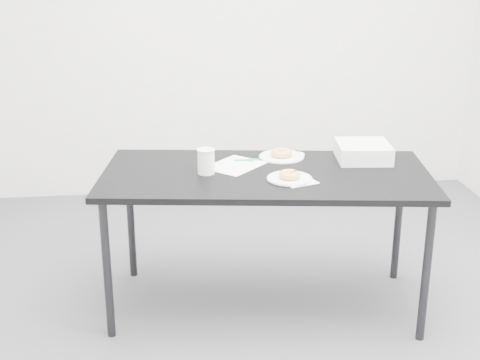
{
  "coord_description": "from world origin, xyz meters",
  "views": [
    {
      "loc": [
        -0.44,
        -3.06,
        1.86
      ],
      "look_at": [
        -0.08,
        0.02,
        0.77
      ],
      "focal_mm": 50.0,
      "sensor_mm": 36.0,
      "label": 1
    }
  ],
  "objects": [
    {
      "name": "plate_far",
      "position": [
        0.19,
        0.38,
        0.77
      ],
      "size": [
        0.25,
        0.25,
        0.01
      ],
      "primitive_type": "cylinder",
      "color": "white",
      "rests_on": "table"
    },
    {
      "name": "plate_near",
      "position": [
        0.17,
        0.01,
        0.77
      ],
      "size": [
        0.23,
        0.23,
        0.01
      ],
      "primitive_type": "cylinder",
      "color": "white",
      "rests_on": "napkin"
    },
    {
      "name": "pen",
      "position": [
        -0.0,
        0.34,
        0.77
      ],
      "size": [
        0.13,
        0.01,
        0.01
      ],
      "primitive_type": "cylinder",
      "rotation": [
        0.0,
        1.57,
        0.01
      ],
      "color": "#0D8F88",
      "rests_on": "scorecard"
    },
    {
      "name": "bakery_box",
      "position": [
        0.62,
        0.29,
        0.81
      ],
      "size": [
        0.3,
        0.3,
        0.09
      ],
      "primitive_type": "cube",
      "rotation": [
        0.0,
        0.0,
        -0.1
      ],
      "color": "silver",
      "rests_on": "table"
    },
    {
      "name": "coffee_cup",
      "position": [
        -0.24,
        0.16,
        0.83
      ],
      "size": [
        0.09,
        0.09,
        0.13
      ],
      "primitive_type": "cylinder",
      "color": "white",
      "rests_on": "table"
    },
    {
      "name": "wall_back",
      "position": [
        0.0,
        2.0,
        1.35
      ],
      "size": [
        4.0,
        0.02,
        2.7
      ],
      "primitive_type": "cube",
      "color": "white",
      "rests_on": "floor"
    },
    {
      "name": "logo_patch",
      "position": [
        0.02,
        0.35,
        0.77
      ],
      "size": [
        0.07,
        0.07,
        0.0
      ],
      "primitive_type": "cube",
      "rotation": [
        0.0,
        0.0,
        -0.74
      ],
      "color": "green",
      "rests_on": "scorecard"
    },
    {
      "name": "donut_near",
      "position": [
        0.17,
        0.01,
        0.79
      ],
      "size": [
        0.12,
        0.12,
        0.04
      ],
      "primitive_type": "torus",
      "rotation": [
        0.0,
        0.0,
        0.19
      ],
      "color": "gold",
      "rests_on": "plate_near"
    },
    {
      "name": "floor",
      "position": [
        0.0,
        0.0,
        0.0
      ],
      "size": [
        4.0,
        4.0,
        0.0
      ],
      "primitive_type": "plane",
      "color": "#4C4C51",
      "rests_on": "ground"
    },
    {
      "name": "table",
      "position": [
        0.07,
        0.14,
        0.71
      ],
      "size": [
        1.76,
        1.0,
        0.76
      ],
      "rotation": [
        0.0,
        0.0,
        -0.14
      ],
      "color": "black",
      "rests_on": "floor"
    },
    {
      "name": "donut_far",
      "position": [
        0.19,
        0.38,
        0.79
      ],
      "size": [
        0.13,
        0.13,
        0.04
      ],
      "primitive_type": "torus",
      "rotation": [
        0.0,
        0.0,
        0.11
      ],
      "color": "gold",
      "rests_on": "plate_far"
    },
    {
      "name": "napkin",
      "position": [
        0.21,
        -0.01,
        0.77
      ],
      "size": [
        0.2,
        0.2,
        0.0
      ],
      "primitive_type": "cube",
      "rotation": [
        0.0,
        0.0,
        0.33
      ],
      "color": "white",
      "rests_on": "table"
    },
    {
      "name": "cup_lid",
      "position": [
        0.28,
        0.4,
        0.77
      ],
      "size": [
        0.09,
        0.09,
        0.01
      ],
      "primitive_type": "cylinder",
      "color": "white",
      "rests_on": "table"
    },
    {
      "name": "scorecard",
      "position": [
        -0.07,
        0.27,
        0.76
      ],
      "size": [
        0.36,
        0.37,
        0.0
      ],
      "primitive_type": "cube",
      "rotation": [
        0.0,
        0.0,
        -0.74
      ],
      "color": "white",
      "rests_on": "table"
    }
  ]
}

